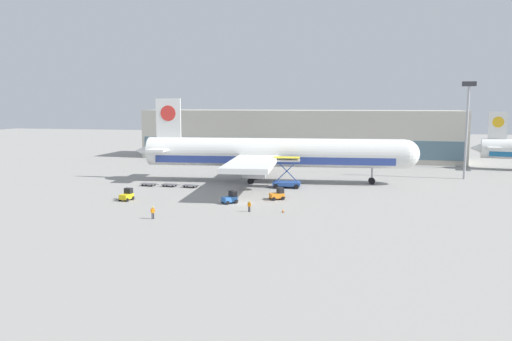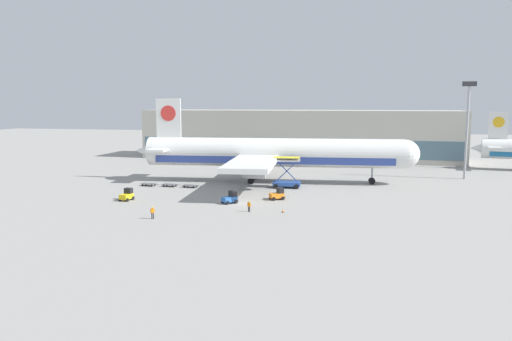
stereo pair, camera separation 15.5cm
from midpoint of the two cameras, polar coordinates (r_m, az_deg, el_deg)
name	(u,v)px [view 1 (the left image)]	position (r m, az deg, el deg)	size (l,w,h in m)	color
ground_plane	(240,203)	(80.77, -1.89, -3.75)	(400.00, 400.00, 0.00)	gray
terminal_building	(299,134)	(145.70, 4.86, 4.12)	(90.00, 18.20, 14.00)	#BCB7A8
light_mast	(467,122)	(114.17, 22.95, 5.10)	(2.80, 0.50, 20.52)	#9EA0A5
airplane_main	(269,154)	(101.50, 1.51, 1.94)	(58.04, 48.54, 17.00)	white
scissor_lift_loader	(287,176)	(95.24, 3.48, -0.66)	(5.46, 3.80, 5.85)	#284C99
baggage_tug_foreground	(127,195)	(85.64, -14.58, -2.74)	(1.92, 2.62, 2.00)	yellow
baggage_tug_mid	(230,198)	(80.57, -3.00, -3.15)	(2.69, 2.77, 2.00)	#2D66B7
baggage_tug_far	(278,194)	(83.61, 2.44, -2.75)	(2.82, 2.58, 2.00)	orange
baggage_dolly_lead	(149,184)	(99.48, -12.22, -1.52)	(3.76, 1.78, 0.48)	#56565B
baggage_dolly_second	(170,185)	(97.98, -9.89, -1.60)	(3.76, 1.78, 0.48)	#56565B
baggage_dolly_third	(190,185)	(96.30, -7.56, -1.71)	(3.76, 1.78, 0.48)	#56565B
ground_crew_near	(153,212)	(71.18, -11.78, -4.62)	(0.50, 0.37, 1.77)	black
ground_crew_far	(249,205)	(74.21, -0.84, -4.01)	(0.56, 0.30, 1.66)	black
traffic_cone_near	(283,210)	(74.15, 3.06, -4.57)	(0.40, 0.40, 0.60)	black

